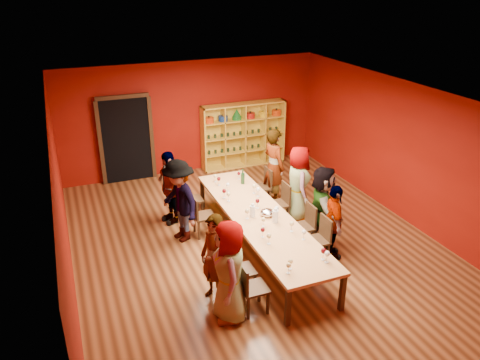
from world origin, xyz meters
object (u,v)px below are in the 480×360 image
at_px(tasting_table, 260,218).
at_px(chair_person_left_3, 200,214).
at_px(person_right_2, 322,206).
at_px(shelving_unit, 243,132).
at_px(person_right_3, 298,183).
at_px(chair_person_right_1, 320,237).
at_px(chair_person_right_4, 264,185).
at_px(wine_bottle, 243,178).
at_px(chair_person_right_3, 281,201).
at_px(chair_person_left_4, 189,197).
at_px(chair_person_left_0, 249,286).
at_px(chair_person_left_1, 237,268).
at_px(person_right_1, 334,222).
at_px(person_left_1, 214,259).
at_px(chair_person_right_2, 306,223).
at_px(person_left_4, 170,187).
at_px(spittoon_bowl, 267,213).
at_px(person_left_3, 179,201).
at_px(person_left_0, 230,272).
at_px(person_right_4, 274,167).

height_order(tasting_table, chair_person_left_3, chair_person_left_3).
distance_m(tasting_table, person_right_2, 1.28).
relative_size(shelving_unit, person_right_3, 1.42).
relative_size(chair_person_right_1, chair_person_right_4, 1.00).
distance_m(chair_person_left_3, wine_bottle, 1.35).
bearing_deg(person_right_2, chair_person_right_3, 37.73).
bearing_deg(person_right_3, chair_person_left_4, 81.58).
bearing_deg(tasting_table, chair_person_left_0, -118.97).
relative_size(chair_person_left_4, person_right_2, 0.54).
xyz_separation_m(chair_person_left_4, person_right_3, (2.22, -0.91, 0.35)).
bearing_deg(chair_person_left_1, shelving_unit, 67.03).
bearing_deg(person_right_1, person_left_1, 116.67).
xyz_separation_m(shelving_unit, chair_person_left_0, (-2.31, -5.96, -0.49)).
xyz_separation_m(chair_person_left_4, chair_person_right_2, (1.82, -1.99, 0.00)).
relative_size(chair_person_right_4, wine_bottle, 2.59).
height_order(shelving_unit, chair_person_right_2, shelving_unit).
bearing_deg(chair_person_right_2, chair_person_right_1, -90.00).
bearing_deg(person_right_3, chair_person_left_1, 146.12).
distance_m(shelving_unit, person_left_4, 3.72).
distance_m(person_left_4, chair_person_right_3, 2.44).
relative_size(chair_person_left_4, person_right_3, 0.53).
relative_size(shelving_unit, person_right_2, 1.45).
bearing_deg(shelving_unit, spittoon_bowl, -106.15).
height_order(person_right_3, wine_bottle, person_right_3).
distance_m(chair_person_left_0, person_left_3, 2.68).
relative_size(tasting_table, chair_person_right_1, 5.06).
distance_m(person_left_0, spittoon_bowl, 2.12).
bearing_deg(person_right_2, chair_person_right_4, 29.61).
distance_m(chair_person_right_1, person_right_4, 2.61).
bearing_deg(chair_person_right_1, tasting_table, 140.53).
distance_m(person_left_1, chair_person_left_4, 2.96).
xyz_separation_m(chair_person_left_4, chair_person_right_1, (1.82, -2.55, 0.00)).
xyz_separation_m(chair_person_right_1, spittoon_bowl, (-0.78, 0.71, 0.32)).
relative_size(shelving_unit, chair_person_right_2, 2.70).
height_order(person_right_1, chair_person_right_3, person_right_1).
distance_m(person_right_2, chair_person_right_3, 1.18).
xyz_separation_m(shelving_unit, person_left_1, (-2.71, -5.44, -0.20)).
height_order(chair_person_left_4, chair_person_right_4, same).
distance_m(person_right_4, wine_bottle, 0.94).
height_order(chair_person_right_2, person_right_4, person_right_4).
distance_m(chair_person_right_1, chair_person_right_3, 1.64).
relative_size(shelving_unit, person_left_1, 1.53).
bearing_deg(chair_person_left_4, shelving_unit, 47.55).
height_order(person_left_0, chair_person_left_1, person_left_0).
distance_m(person_left_4, person_right_1, 3.58).
distance_m(person_left_3, person_right_4, 2.63).
height_order(person_left_0, chair_person_right_4, person_left_0).
distance_m(person_right_2, person_right_3, 1.08).
distance_m(person_right_4, spittoon_bowl, 2.12).
xyz_separation_m(chair_person_left_4, person_right_2, (2.17, -1.99, 0.33)).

